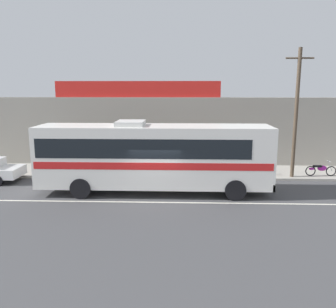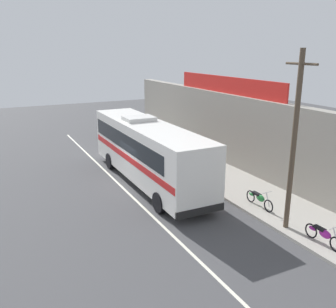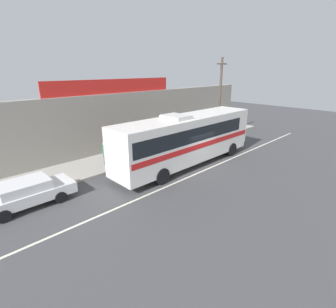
{
  "view_description": "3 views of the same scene",
  "coord_description": "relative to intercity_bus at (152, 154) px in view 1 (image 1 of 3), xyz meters",
  "views": [
    {
      "loc": [
        1.25,
        -16.77,
        5.45
      ],
      "look_at": [
        0.58,
        1.29,
        1.98
      ],
      "focal_mm": 37.05,
      "sensor_mm": 36.0,
      "label": 1
    },
    {
      "loc": [
        18.73,
        -7.25,
        7.66
      ],
      "look_at": [
        0.93,
        1.65,
        1.94
      ],
      "focal_mm": 39.14,
      "sensor_mm": 36.0,
      "label": 2
    },
    {
      "loc": [
        -13.16,
        -10.56,
        6.68
      ],
      "look_at": [
        -2.06,
        0.85,
        1.25
      ],
      "focal_mm": 26.82,
      "sensor_mm": 36.0,
      "label": 3
    }
  ],
  "objects": [
    {
      "name": "utility_pole",
      "position": [
        8.22,
        3.05,
        1.99
      ],
      "size": [
        1.6,
        0.22,
        7.57
      ],
      "color": "brown",
      "rests_on": "sidewalk_slab"
    },
    {
      "name": "ground_plane",
      "position": [
        0.21,
        -0.85,
        -2.07
      ],
      "size": [
        70.0,
        70.0,
        0.0
      ],
      "primitive_type": "plane",
      "color": "#444447"
    },
    {
      "name": "road_center_stripe",
      "position": [
        0.21,
        -1.65,
        -2.06
      ],
      "size": [
        30.0,
        0.14,
        0.01
      ],
      "primitive_type": "cube",
      "color": "silver",
      "rests_on": "ground_plane"
    },
    {
      "name": "intercity_bus",
      "position": [
        0.0,
        0.0,
        0.0
      ],
      "size": [
        11.98,
        2.65,
        3.78
      ],
      "color": "white",
      "rests_on": "ground_plane"
    },
    {
      "name": "sidewalk_slab",
      "position": [
        0.21,
        4.35,
        -2.0
      ],
      "size": [
        30.0,
        3.6,
        0.14
      ],
      "primitive_type": "cube",
      "color": "#A8A399",
      "rests_on": "ground_plane"
    },
    {
      "name": "storefront_billboard",
      "position": [
        -1.54,
        6.5,
        3.28
      ],
      "size": [
        11.41,
        0.12,
        1.1
      ],
      "primitive_type": "cube",
      "color": "red",
      "rests_on": "storefront_facade"
    },
    {
      "name": "storefront_facade",
      "position": [
        0.21,
        6.5,
        0.33
      ],
      "size": [
        30.0,
        0.7,
        4.8
      ],
      "primitive_type": "cube",
      "color": "gray",
      "rests_on": "ground_plane"
    },
    {
      "name": "motorcycle_black",
      "position": [
        10.0,
        3.27,
        -1.5
      ],
      "size": [
        1.86,
        0.56,
        0.94
      ],
      "color": "black",
      "rests_on": "sidewalk_slab"
    },
    {
      "name": "motorcycle_green",
      "position": [
        6.0,
        3.39,
        -1.5
      ],
      "size": [
        1.95,
        0.56,
        0.94
      ],
      "color": "black",
      "rests_on": "sidewalk_slab"
    },
    {
      "name": "pedestrian_near_shop",
      "position": [
        -4.46,
        3.72,
        -0.93
      ],
      "size": [
        0.3,
        0.48,
        1.71
      ],
      "color": "navy",
      "rests_on": "sidewalk_slab"
    }
  ]
}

